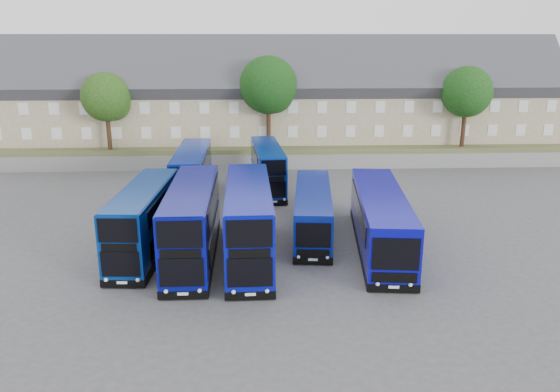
{
  "coord_description": "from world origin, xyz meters",
  "views": [
    {
      "loc": [
        0.76,
        -29.78,
        12.97
      ],
      "look_at": [
        2.36,
        6.89,
        2.2
      ],
      "focal_mm": 35.0,
      "sensor_mm": 36.0,
      "label": 1
    }
  ],
  "objects": [
    {
      "name": "dd_rear_left",
      "position": [
        -4.49,
        13.39,
        2.05
      ],
      "size": [
        2.51,
        10.56,
        4.19
      ],
      "rotation": [
        0.0,
        0.0,
        0.01
      ],
      "color": "#082496",
      "rests_on": "ground"
    },
    {
      "name": "ground",
      "position": [
        0.0,
        0.0,
        0.0
      ],
      "size": [
        120.0,
        120.0,
        0.0
      ],
      "primitive_type": "plane",
      "color": "#4C4C51",
      "rests_on": "ground"
    },
    {
      "name": "tree_east",
      "position": [
        22.15,
        25.1,
        7.39
      ],
      "size": [
        5.12,
        5.12,
        8.16
      ],
      "color": "#382314",
      "rests_on": "earth_bank"
    },
    {
      "name": "tree_west",
      "position": [
        -13.85,
        25.1,
        7.05
      ],
      "size": [
        4.8,
        4.8,
        7.65
      ],
      "color": "#382314",
      "rests_on": "earth_bank"
    },
    {
      "name": "coach_east_a",
      "position": [
        4.51,
        5.27,
        1.51
      ],
      "size": [
        3.45,
        11.44,
        3.08
      ],
      "rotation": [
        0.0,
        0.0,
        -0.1
      ],
      "color": "#071A91",
      "rests_on": "ground"
    },
    {
      "name": "dd_front_right",
      "position": [
        0.22,
        1.04,
        2.23
      ],
      "size": [
        2.87,
        11.48,
        4.54
      ],
      "rotation": [
        0.0,
        0.0,
        0.02
      ],
      "color": "#080E9C",
      "rests_on": "ground"
    },
    {
      "name": "coach_east_b",
      "position": [
        8.49,
        2.41,
        1.77
      ],
      "size": [
        4.1,
        13.4,
        3.61
      ],
      "rotation": [
        0.0,
        0.0,
        -0.1
      ],
      "color": "#0908A1",
      "rests_on": "ground"
    },
    {
      "name": "tree_far",
      "position": [
        28.15,
        32.1,
        7.73
      ],
      "size": [
        5.44,
        5.44,
        8.67
      ],
      "color": "#382314",
      "rests_on": "earth_bank"
    },
    {
      "name": "dd_front_mid",
      "position": [
        -3.14,
        1.16,
        2.19
      ],
      "size": [
        2.69,
        11.27,
        4.47
      ],
      "rotation": [
        0.0,
        0.0,
        0.01
      ],
      "color": "#060A7C",
      "rests_on": "ground"
    },
    {
      "name": "tree_mid",
      "position": [
        2.15,
        25.6,
        8.07
      ],
      "size": [
        5.76,
        5.76,
        9.18
      ],
      "color": "#382314",
      "rests_on": "earth_bank"
    },
    {
      "name": "dd_front_left",
      "position": [
        -6.18,
        2.2,
        2.03
      ],
      "size": [
        2.99,
        10.52,
        4.13
      ],
      "rotation": [
        0.0,
        0.0,
        -0.06
      ],
      "color": "navy",
      "rests_on": "ground"
    },
    {
      "name": "dd_rear_right",
      "position": [
        1.69,
        16.3,
        1.91
      ],
      "size": [
        2.99,
        9.97,
        3.91
      ],
      "rotation": [
        0.0,
        0.0,
        0.08
      ],
      "color": "#082EA1",
      "rests_on": "ground"
    },
    {
      "name": "retaining_wall",
      "position": [
        0.0,
        24.0,
        0.75
      ],
      "size": [
        70.0,
        0.4,
        1.5
      ],
      "primitive_type": "cube",
      "color": "slate",
      "rests_on": "ground"
    },
    {
      "name": "earth_bank",
      "position": [
        0.0,
        34.0,
        1.0
      ],
      "size": [
        80.0,
        20.0,
        2.0
      ],
      "primitive_type": "cube",
      "color": "brown",
      "rests_on": "ground"
    },
    {
      "name": "terrace_row",
      "position": [
        3.0,
        30.0,
        6.6
      ],
      "size": [
        60.0,
        10.4,
        11.2
      ],
      "color": "tan",
      "rests_on": "earth_bank"
    }
  ]
}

